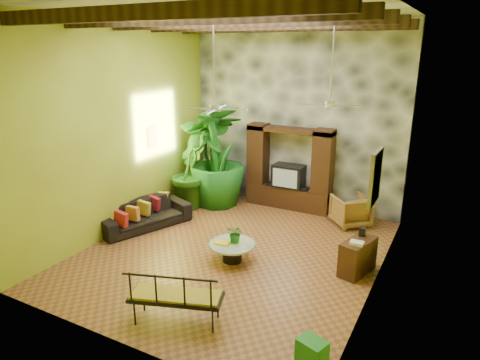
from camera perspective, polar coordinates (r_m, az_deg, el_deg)
The scene contains 23 objects.
ground at distance 9.60m, azimuth -0.76°, elevation -9.48°, with size 7.00×7.00×0.00m, color brown.
ceiling at distance 8.59m, azimuth -0.90°, elevation 21.81°, with size 6.00×7.00×0.02m, color silver.
back_wall at distance 11.89m, azimuth 7.44°, elevation 8.34°, with size 6.00×0.02×5.00m, color olive.
left_wall at distance 10.52m, azimuth -15.39°, elevation 6.70°, with size 0.02×7.00×5.00m, color olive.
right_wall at distance 7.80m, azimuth 18.88°, elevation 2.83°, with size 0.02×7.00×5.00m, color olive.
stone_accent_wall at distance 11.84m, azimuth 7.33°, elevation 8.30°, with size 5.98×0.10×4.98m, color #34363B.
ceiling_beams at distance 8.58m, azimuth -0.89°, elevation 20.35°, with size 5.95×5.36×0.22m.
entertainment_center at distance 11.90m, azimuth 6.53°, elevation 0.79°, with size 2.40×0.55×2.30m.
ceiling_fan_front at distance 8.37m, azimuth -3.42°, elevation 10.95°, with size 1.28×1.28×1.86m.
ceiling_fan_back at distance 9.11m, azimuth 11.96°, elevation 11.12°, with size 1.28×1.28×1.86m.
wall_art_mask at distance 11.30m, azimuth -11.62°, elevation 5.59°, with size 0.06×0.32×0.55m, color gold.
wall_art_painting at distance 7.28m, azimuth 17.61°, elevation 0.33°, with size 0.06×0.70×0.90m, color navy.
sofa at distance 10.97m, azimuth -12.65°, elevation -4.47°, with size 2.29×0.89×0.67m, color black.
wicker_armchair at distance 11.17m, azimuth 14.57°, elevation -3.94°, with size 0.82×0.84×0.77m, color olive.
tall_plant_a at distance 12.16m, azimuth -4.46°, elevation 2.86°, with size 1.37×0.93×2.60m, color #216A1B.
tall_plant_b at distance 11.93m, azimuth -6.86°, elevation 1.16°, with size 1.13×0.91×2.06m, color #255D18.
tall_plant_c at distance 11.93m, azimuth -3.16°, elevation 3.17°, with size 1.59×1.59×2.83m, color #1A631B.
coffee_table at distance 9.09m, azimuth -1.06°, elevation -9.27°, with size 0.97×0.97×0.40m.
centerpiece_plant at distance 9.00m, azimuth -0.58°, elevation -7.15°, with size 0.36×0.31×0.40m, color #1F671B.
yellow_tray at distance 9.03m, azimuth -2.39°, elevation -8.36°, with size 0.31×0.22×0.03m, color gold.
iron_bench at distance 7.15m, azimuth -8.91°, elevation -14.89°, with size 1.60×1.03×0.57m.
side_console at distance 8.92m, azimuth 15.41°, elevation -9.82°, with size 0.40×0.88×0.70m, color #372411.
green_bin at distance 6.66m, azimuth 9.57°, elevation -21.56°, with size 0.40×0.30×0.35m, color #1B6525.
Camera 1 is at (4.14, -7.50, 4.33)m, focal length 32.00 mm.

